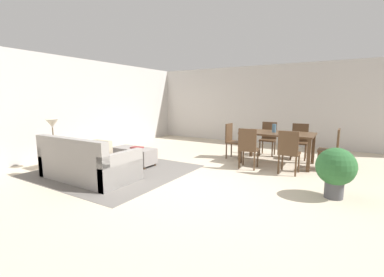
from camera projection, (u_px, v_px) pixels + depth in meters
name	position (u px, v px, depth m)	size (l,w,h in m)	color
ground_plane	(203.00, 184.00, 4.74)	(10.80, 10.80, 0.00)	beige
wall_back	(274.00, 105.00, 8.76)	(9.00, 0.12, 2.70)	beige
wall_left	(72.00, 106.00, 7.25)	(0.12, 11.00, 2.70)	beige
area_rug	(115.00, 171.00, 5.65)	(3.00, 2.80, 0.01)	slate
couch	(88.00, 164.00, 5.05)	(1.92, 0.97, 0.86)	gray
ottoman_table	(134.00, 155.00, 6.12)	(1.05, 0.48, 0.41)	gray
side_table	(54.00, 148.00, 5.74)	(0.40, 0.40, 0.60)	olive
table_lamp	(52.00, 124.00, 5.66)	(0.26, 0.26, 0.53)	brown
dining_table	(277.00, 136.00, 6.20)	(1.65, 0.96, 0.76)	#513823
dining_chair_near_left	(248.00, 146.00, 5.73)	(0.43, 0.43, 0.92)	#513823
dining_chair_near_right	(289.00, 150.00, 5.31)	(0.41, 0.41, 0.92)	#513823
dining_chair_far_left	(268.00, 136.00, 7.19)	(0.42, 0.42, 0.92)	#513823
dining_chair_far_right	(300.00, 139.00, 6.74)	(0.43, 0.43, 0.92)	#513823
dining_chair_head_east	(333.00, 147.00, 5.64)	(0.40, 0.40, 0.92)	#513823
dining_chair_head_west	(232.00, 139.00, 6.79)	(0.40, 0.40, 0.92)	#513823
vase_centerpiece	(274.00, 128.00, 6.22)	(0.10, 0.10, 0.20)	slate
book_on_ottoman	(137.00, 148.00, 6.03)	(0.26, 0.20, 0.03)	maroon
potted_plant	(336.00, 169.00, 4.04)	(0.60, 0.60, 0.81)	#4C4C51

